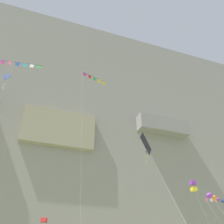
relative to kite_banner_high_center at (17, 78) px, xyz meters
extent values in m
cube|color=gray|center=(7.54, 42.87, 14.70)|extent=(180.00, 23.55, 67.89)
cube|color=gray|center=(7.54, 30.91, 11.95)|extent=(15.97, 2.20, 8.62)
cube|color=gray|center=(33.60, 30.01, 16.89)|extent=(13.67, 3.56, 4.08)
cylinder|color=black|center=(0.04, 0.22, 2.05)|extent=(4.03, 0.56, 0.02)
cube|color=#CC3399|center=(-1.64, 0.44, 1.83)|extent=(0.36, 0.09, 0.40)
cube|color=pink|center=(-0.97, 0.35, 1.83)|extent=(0.36, 0.09, 0.40)
cube|color=blue|center=(-0.30, 0.26, 1.83)|extent=(0.36, 0.09, 0.40)
cube|color=#38B2D1|center=(0.37, 0.17, 1.83)|extent=(0.36, 0.10, 0.40)
cube|color=white|center=(1.04, 0.08, 1.83)|extent=(0.36, 0.09, 0.40)
cube|color=green|center=(1.71, -0.01, 1.83)|extent=(0.36, 0.11, 0.40)
cube|color=navy|center=(-3.38, 15.44, 11.63)|extent=(1.55, 1.27, 1.92)
cylinder|color=black|center=(-3.38, 15.44, 11.63)|extent=(0.23, 0.44, 1.56)
cube|color=yellow|center=(-3.40, 15.44, 10.91)|extent=(0.23, 0.06, 0.12)
cube|color=blue|center=(-3.39, 15.44, 10.50)|extent=(0.23, 0.08, 0.12)
cube|color=orange|center=(-3.36, 15.44, 10.10)|extent=(0.20, 0.15, 0.12)
cube|color=pink|center=(-3.39, 15.44, 9.69)|extent=(0.20, 0.16, 0.12)
cube|color=white|center=(-3.37, 15.44, 9.29)|extent=(0.23, 0.06, 0.12)
ellipsoid|color=purple|center=(21.60, 3.06, -8.15)|extent=(1.06, 0.93, 0.64)
ellipsoid|color=orange|center=(22.53, 3.52, -8.19)|extent=(1.00, 0.83, 0.52)
ellipsoid|color=purple|center=(23.47, 3.98, -8.23)|extent=(0.95, 0.73, 0.41)
ellipsoid|color=navy|center=(24.40, 4.43, -8.26)|extent=(0.90, 0.63, 0.30)
cube|color=purple|center=(29.91, 16.61, -2.01)|extent=(0.91, 0.91, 0.61)
cube|color=yellow|center=(29.91, 16.61, -3.12)|extent=(0.91, 0.91, 0.61)
cylinder|color=black|center=(30.29, 16.61, -2.57)|extent=(0.03, 0.03, 1.63)
cylinder|color=black|center=(29.52, 16.61, -2.57)|extent=(0.03, 0.03, 1.63)
cylinder|color=black|center=(10.34, 11.75, 12.33)|extent=(4.52, 1.42, 0.03)
cube|color=#CC3399|center=(8.53, 11.19, 12.01)|extent=(0.53, 0.20, 0.60)
cube|color=red|center=(9.43, 11.47, 12.01)|extent=(0.53, 0.20, 0.60)
cube|color=green|center=(10.34, 11.75, 12.01)|extent=(0.53, 0.20, 0.60)
cube|color=yellow|center=(11.24, 12.03, 12.01)|extent=(0.53, 0.22, 0.60)
cube|color=yellow|center=(12.14, 12.31, 12.01)|extent=(0.53, 0.20, 0.60)
cylinder|color=silver|center=(8.49, 9.18, -3.40)|extent=(0.84, 3.76, 31.47)
cylinder|color=black|center=(32.62, 13.91, -5.12)|extent=(5.83, 0.49, 0.02)
cube|color=pink|center=(30.13, 14.11, -5.39)|extent=(0.45, 0.09, 0.50)
cube|color=white|center=(30.96, 14.04, -5.39)|extent=(0.45, 0.11, 0.50)
cube|color=orange|center=(31.79, 13.98, -5.39)|extent=(0.45, 0.10, 0.50)
cube|color=teal|center=(32.62, 13.91, -5.39)|extent=(0.45, 0.08, 0.50)
cube|color=red|center=(5.43, 13.93, -9.80)|extent=(0.89, 0.89, 0.48)
cylinder|color=black|center=(5.74, 13.93, -10.24)|extent=(0.02, 0.02, 1.30)
cylinder|color=black|center=(5.12, 13.93, -10.24)|extent=(0.02, 0.02, 1.30)
cube|color=black|center=(12.50, -0.54, -4.99)|extent=(1.86, 1.51, 2.33)
cylinder|color=black|center=(12.50, -0.54, -4.99)|extent=(0.33, 0.30, 1.91)
cube|color=black|center=(12.48, -0.54, -5.86)|extent=(0.20, 0.23, 0.14)
cube|color=#8CCC33|center=(12.47, -0.54, -6.34)|extent=(0.22, 0.21, 0.14)
cube|color=#8CCC33|center=(12.47, -0.54, -6.83)|extent=(0.20, 0.23, 0.14)
cylinder|color=silver|center=(13.97, -2.96, -12.20)|extent=(2.96, 4.85, 13.86)
camera|label=1|loc=(2.37, -19.95, -15.33)|focal=40.77mm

